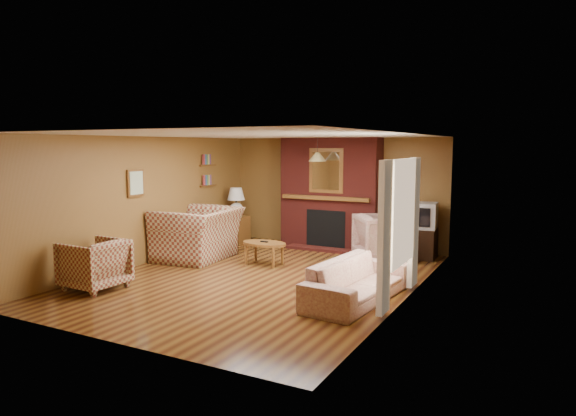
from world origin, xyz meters
The scene contains 20 objects.
floor centered at (0.00, 0.00, 0.00)m, with size 6.50×6.50×0.00m, color #3F1D0D.
ceiling centered at (0.00, 0.00, 2.40)m, with size 6.50×6.50×0.00m, color silver.
wall_back centered at (0.00, 3.25, 1.20)m, with size 6.50×6.50×0.00m, color brown.
wall_front centered at (0.00, -3.25, 1.20)m, with size 6.50×6.50×0.00m, color brown.
wall_left centered at (-2.50, 0.00, 1.20)m, with size 6.50×6.50×0.00m, color brown.
wall_right centered at (2.50, 0.00, 1.20)m, with size 6.50×6.50×0.00m, color brown.
fireplace centered at (0.00, 2.98, 1.18)m, with size 2.20×0.82×2.40m.
window_right centered at (2.45, -0.20, 1.13)m, with size 0.10×1.85×2.00m.
bookshelf centered at (-2.44, 1.90, 1.67)m, with size 0.09×0.55×0.71m.
botanical_print centered at (-2.47, -0.30, 1.55)m, with size 0.05×0.40×0.50m.
pendant_light centered at (0.00, 2.30, 2.00)m, with size 0.36×0.36×0.48m.
plaid_loveseat centered at (-1.85, 0.70, 0.50)m, with size 1.54×1.35×1.00m, color maroon.
plaid_armchair centered at (-1.95, -1.77, 0.39)m, with size 0.83×0.86×0.78m, color maroon.
floral_sofa centered at (1.90, -0.46, 0.30)m, with size 2.05×0.80×0.60m, color #C2B696.
floral_armchair centered at (1.42, 2.30, 0.45)m, with size 0.96×0.99×0.90m, color #C2B696.
coffee_table centered at (-0.41, 0.84, 0.38)m, with size 0.87×0.54×0.46m.
side_table centered at (-2.10, 2.45, 0.31)m, with size 0.47×0.47×0.62m, color brown.
table_lamp centered at (-2.10, 2.45, 0.99)m, with size 0.40×0.40×0.66m.
tv_stand centered at (2.05, 2.80, 0.30)m, with size 0.56×0.50×0.61m, color black.
crt_tv centered at (2.05, 2.79, 0.86)m, with size 0.60×0.60×0.51m.
Camera 1 is at (4.38, -7.28, 2.23)m, focal length 32.00 mm.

